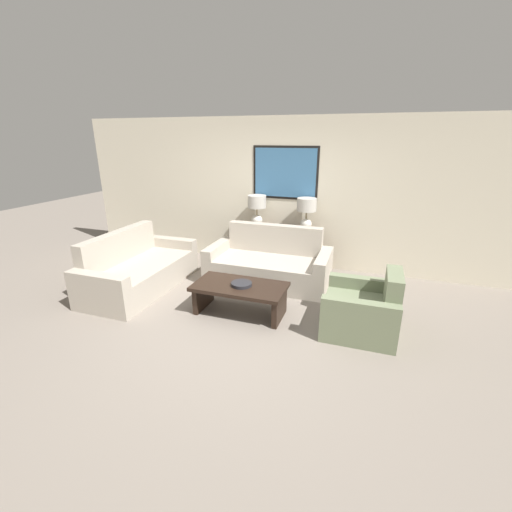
{
  "coord_description": "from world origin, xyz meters",
  "views": [
    {
      "loc": [
        1.53,
        -3.61,
        2.31
      ],
      "look_at": [
        -0.02,
        0.87,
        0.65
      ],
      "focal_mm": 24.0,
      "sensor_mm": 36.0,
      "label": 1
    }
  ],
  "objects": [
    {
      "name": "ground_plane",
      "position": [
        0.0,
        0.0,
        0.0
      ],
      "size": [
        20.0,
        20.0,
        0.0
      ],
      "primitive_type": "plane",
      "color": "slate"
    },
    {
      "name": "console_table",
      "position": [
        0.0,
        2.19,
        0.36
      ],
      "size": [
        1.44,
        0.39,
        0.73
      ],
      "color": "#332319",
      "rests_on": "ground_plane"
    },
    {
      "name": "couch_by_side",
      "position": [
        -1.9,
        0.57,
        0.29
      ],
      "size": [
        0.94,
        1.98,
        0.9
      ],
      "color": "#ADA393",
      "rests_on": "ground_plane"
    },
    {
      "name": "decorative_bowl",
      "position": [
        -0.02,
        0.29,
        0.44
      ],
      "size": [
        0.28,
        0.28,
        0.04
      ],
      "color": "#232328",
      "rests_on": "coffee_table"
    },
    {
      "name": "armchair_near_back_wall",
      "position": [
        1.55,
        0.37,
        0.28
      ],
      "size": [
        0.87,
        0.86,
        0.82
      ],
      "color": "#707A5B",
      "rests_on": "ground_plane"
    },
    {
      "name": "table_lamp_right",
      "position": [
        0.45,
        2.19,
        1.11
      ],
      "size": [
        0.33,
        0.33,
        0.58
      ],
      "color": "silver",
      "rests_on": "console_table"
    },
    {
      "name": "table_lamp_left",
      "position": [
        -0.45,
        2.19,
        1.11
      ],
      "size": [
        0.33,
        0.33,
        0.58
      ],
      "color": "silver",
      "rests_on": "console_table"
    },
    {
      "name": "back_wall",
      "position": [
        0.0,
        2.46,
        1.33
      ],
      "size": [
        8.21,
        0.12,
        2.65
      ],
      "color": "beige",
      "rests_on": "ground_plane"
    },
    {
      "name": "couch_by_back_wall",
      "position": [
        0.0,
        1.49,
        0.29
      ],
      "size": [
        1.98,
        0.94,
        0.9
      ],
      "color": "#ADA393",
      "rests_on": "ground_plane"
    },
    {
      "name": "coffee_table",
      "position": [
        -0.05,
        0.3,
        0.31
      ],
      "size": [
        1.25,
        0.65,
        0.42
      ],
      "color": "black",
      "rests_on": "ground_plane"
    }
  ]
}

